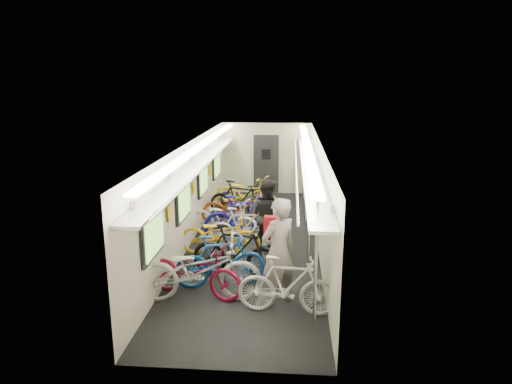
% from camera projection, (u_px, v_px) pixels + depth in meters
% --- Properties ---
extents(train_car_shell, '(10.00, 10.00, 10.00)m').
position_uv_depth(train_car_shell, '(242.00, 169.00, 11.27)').
color(train_car_shell, black).
rests_on(train_car_shell, ground).
extents(bicycle_0, '(2.26, 1.02, 1.15)m').
position_uv_depth(bicycle_0, '(199.00, 270.00, 7.91)').
color(bicycle_0, '#B6B5BA').
rests_on(bicycle_0, ground).
extents(bicycle_1, '(1.78, 0.90, 1.03)m').
position_uv_depth(bicycle_1, '(220.00, 261.00, 8.48)').
color(bicycle_1, '#194E9A').
rests_on(bicycle_1, ground).
extents(bicycle_2, '(1.96, 1.15, 0.97)m').
position_uv_depth(bicycle_2, '(194.00, 271.00, 8.11)').
color(bicycle_2, maroon).
rests_on(bicycle_2, ground).
extents(bicycle_3, '(1.88, 0.83, 1.09)m').
position_uv_depth(bicycle_3, '(236.00, 252.00, 8.84)').
color(bicycle_3, black).
rests_on(bicycle_3, ground).
extents(bicycle_4, '(1.84, 0.74, 0.95)m').
position_uv_depth(bicycle_4, '(220.00, 235.00, 10.04)').
color(bicycle_4, '#F4A916').
rests_on(bicycle_4, ground).
extents(bicycle_5, '(1.67, 0.66, 0.98)m').
position_uv_depth(bicycle_5, '(243.00, 228.00, 10.47)').
color(bicycle_5, silver).
rests_on(bicycle_5, ground).
extents(bicycle_6, '(2.01, 1.36, 1.00)m').
position_uv_depth(bicycle_6, '(225.00, 219.00, 11.11)').
color(bicycle_6, '#BCBDC1').
rests_on(bicycle_6, ground).
extents(bicycle_7, '(1.97, 0.93, 1.14)m').
position_uv_depth(bicycle_7, '(243.00, 218.00, 10.96)').
color(bicycle_7, navy).
rests_on(bicycle_7, ground).
extents(bicycle_8, '(2.01, 0.73, 1.05)m').
position_uv_depth(bicycle_8, '(239.00, 208.00, 11.95)').
color(bicycle_8, maroon).
rests_on(bicycle_8, ground).
extents(bicycle_9, '(1.94, 1.16, 1.12)m').
position_uv_depth(bicycle_9, '(240.00, 201.00, 12.51)').
color(bicycle_9, black).
rests_on(bicycle_9, ground).
extents(bicycle_10, '(2.20, 1.52, 1.09)m').
position_uv_depth(bicycle_10, '(246.00, 194.00, 13.36)').
color(bicycle_10, yellow).
rests_on(bicycle_10, ground).
extents(bicycle_11, '(1.72, 0.63, 1.01)m').
position_uv_depth(bicycle_11, '(288.00, 286.00, 7.47)').
color(bicycle_11, silver).
rests_on(bicycle_11, ground).
extents(passenger_near, '(0.82, 0.79, 1.89)m').
position_uv_depth(passenger_near, '(279.00, 252.00, 7.75)').
color(passenger_near, gray).
rests_on(passenger_near, ground).
extents(passenger_mid, '(1.04, 1.02, 1.68)m').
position_uv_depth(passenger_mid, '(267.00, 216.00, 10.18)').
color(passenger_mid, black).
rests_on(passenger_mid, ground).
extents(backpack, '(0.27, 0.16, 0.38)m').
position_uv_depth(backpack, '(272.00, 227.00, 8.00)').
color(backpack, '#A71016').
rests_on(backpack, passenger_near).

